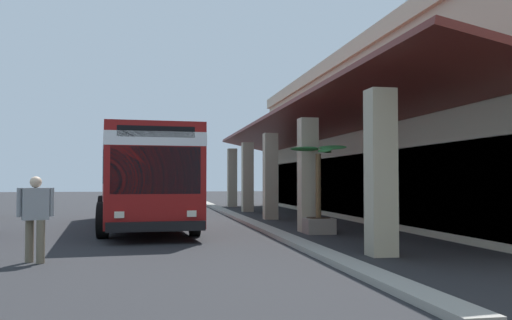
# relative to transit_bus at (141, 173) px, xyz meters

# --- Properties ---
(ground) EXTENTS (120.00, 120.00, 0.00)m
(ground) POSITION_rel_transit_bus_xyz_m (-2.57, 9.08, -1.85)
(ground) COLOR #262628
(curb_strip) EXTENTS (34.22, 0.50, 0.12)m
(curb_strip) POSITION_rel_transit_bus_xyz_m (-2.80, 3.93, -1.79)
(curb_strip) COLOR #9E998E
(curb_strip) RESTS_ON ground
(plaza_building) EXTENTS (28.81, 14.46, 7.02)m
(plaza_building) POSITION_rel_transit_bus_xyz_m (-2.80, 13.55, 1.66)
(plaza_building) COLOR #B2A88E
(plaza_building) RESTS_ON ground
(transit_bus) EXTENTS (11.39, 3.52, 3.34)m
(transit_bus) POSITION_rel_transit_bus_xyz_m (0.00, 0.00, 0.00)
(transit_bus) COLOR maroon
(transit_bus) RESTS_ON ground
(pedestrian) EXTENTS (0.36, 0.67, 1.67)m
(pedestrian) POSITION_rel_transit_bus_xyz_m (8.33, -1.83, -0.91)
(pedestrian) COLOR #726651
(pedestrian) RESTS_ON ground
(potted_palm) EXTENTS (1.61, 1.73, 2.67)m
(potted_palm) POSITION_rel_transit_bus_xyz_m (3.50, 5.30, -1.15)
(potted_palm) COLOR gray
(potted_palm) RESTS_ON ground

